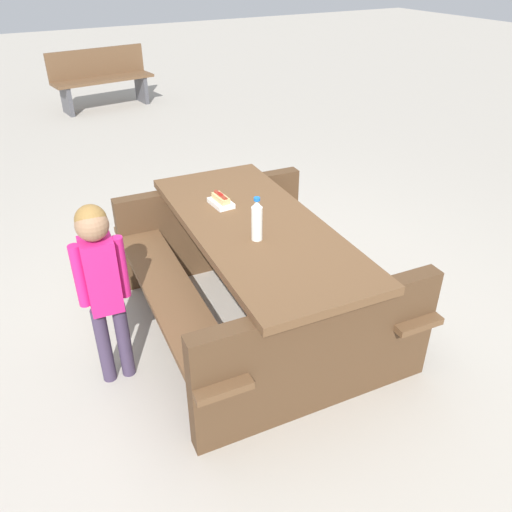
{
  "coord_description": "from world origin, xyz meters",
  "views": [
    {
      "loc": [
        -2.36,
        1.31,
        2.16
      ],
      "look_at": [
        0.0,
        0.0,
        0.52
      ],
      "focal_mm": 35.98,
      "sensor_mm": 36.0,
      "label": 1
    }
  ],
  "objects_px": {
    "child_in_coat": "(101,275)",
    "park_bench_mid": "(101,77)",
    "soda_bottle": "(257,220)",
    "hotdog_tray": "(221,201)",
    "picnic_table": "(256,267)"
  },
  "relations": [
    {
      "from": "child_in_coat",
      "to": "hotdog_tray",
      "type": "bearing_deg",
      "value": -67.26
    },
    {
      "from": "soda_bottle",
      "to": "park_bench_mid",
      "type": "height_order",
      "value": "soda_bottle"
    },
    {
      "from": "picnic_table",
      "to": "soda_bottle",
      "type": "relative_size",
      "value": 7.43
    },
    {
      "from": "picnic_table",
      "to": "hotdog_tray",
      "type": "bearing_deg",
      "value": 12.28
    },
    {
      "from": "picnic_table",
      "to": "hotdog_tray",
      "type": "xyz_separation_m",
      "value": [
        0.33,
        0.07,
        0.34
      ]
    },
    {
      "from": "park_bench_mid",
      "to": "soda_bottle",
      "type": "bearing_deg",
      "value": 173.89
    },
    {
      "from": "soda_bottle",
      "to": "hotdog_tray",
      "type": "bearing_deg",
      "value": -1.82
    },
    {
      "from": "soda_bottle",
      "to": "child_in_coat",
      "type": "bearing_deg",
      "value": 81.08
    },
    {
      "from": "hotdog_tray",
      "to": "child_in_coat",
      "type": "distance_m",
      "value": 0.94
    },
    {
      "from": "picnic_table",
      "to": "soda_bottle",
      "type": "xyz_separation_m",
      "value": [
        -0.17,
        0.09,
        0.42
      ]
    },
    {
      "from": "picnic_table",
      "to": "hotdog_tray",
      "type": "height_order",
      "value": "hotdog_tray"
    },
    {
      "from": "soda_bottle",
      "to": "park_bench_mid",
      "type": "relative_size",
      "value": 0.17
    },
    {
      "from": "child_in_coat",
      "to": "park_bench_mid",
      "type": "xyz_separation_m",
      "value": [
        5.86,
        -1.49,
        -0.25
      ]
    },
    {
      "from": "soda_bottle",
      "to": "hotdog_tray",
      "type": "relative_size",
      "value": 1.39
    },
    {
      "from": "hotdog_tray",
      "to": "child_in_coat",
      "type": "bearing_deg",
      "value": 112.74
    }
  ]
}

